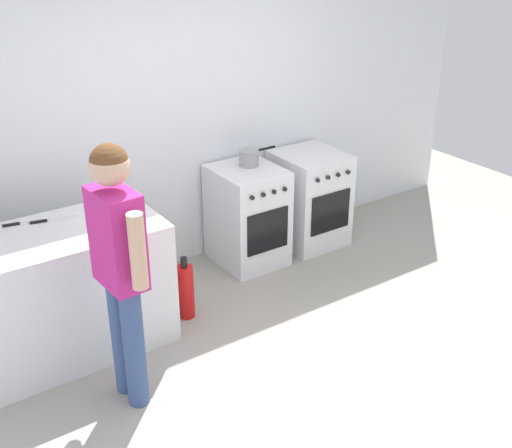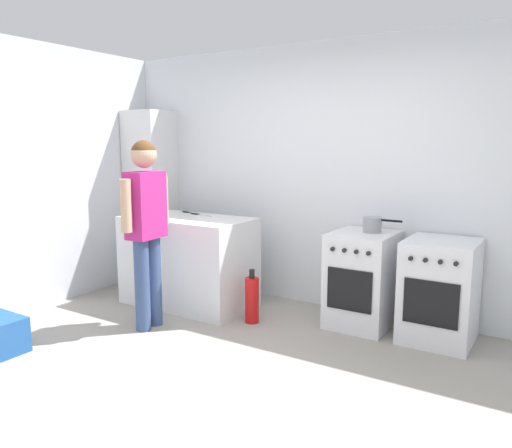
# 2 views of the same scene
# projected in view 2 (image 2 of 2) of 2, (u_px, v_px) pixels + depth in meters

# --- Properties ---
(ground_plane) EXTENTS (8.00, 8.00, 0.00)m
(ground_plane) POSITION_uv_depth(u_px,v_px,m) (229.00, 384.00, 3.41)
(ground_plane) COLOR gray
(back_wall) EXTENTS (6.00, 0.10, 2.60)m
(back_wall) POSITION_uv_depth(u_px,v_px,m) (344.00, 178.00, 4.83)
(back_wall) COLOR silver
(back_wall) RESTS_ON ground
(side_wall_left) EXTENTS (0.10, 3.10, 2.60)m
(side_wall_left) POSITION_uv_depth(u_px,v_px,m) (36.00, 177.00, 4.90)
(side_wall_left) COLOR silver
(side_wall_left) RESTS_ON ground
(counter_unit) EXTENTS (1.30, 0.70, 0.90)m
(counter_unit) POSITION_uv_depth(u_px,v_px,m) (188.00, 261.00, 5.05)
(counter_unit) COLOR silver
(counter_unit) RESTS_ON ground
(oven_left) EXTENTS (0.53, 0.62, 0.85)m
(oven_left) POSITION_uv_depth(u_px,v_px,m) (362.00, 279.00, 4.47)
(oven_left) COLOR silver
(oven_left) RESTS_ON ground
(oven_right) EXTENTS (0.56, 0.62, 0.85)m
(oven_right) POSITION_uv_depth(u_px,v_px,m) (440.00, 291.00, 4.12)
(oven_right) COLOR silver
(oven_right) RESTS_ON ground
(pot) EXTENTS (0.34, 0.16, 0.14)m
(pot) POSITION_uv_depth(u_px,v_px,m) (373.00, 225.00, 4.41)
(pot) COLOR gray
(pot) RESTS_ON oven_left
(knife_chef) EXTENTS (0.31, 0.09, 0.01)m
(knife_chef) POSITION_uv_depth(u_px,v_px,m) (200.00, 215.00, 5.12)
(knife_chef) COLOR silver
(knife_chef) RESTS_ON counter_unit
(knife_utility) EXTENTS (0.25, 0.07, 0.01)m
(knife_utility) POSITION_uv_depth(u_px,v_px,m) (190.00, 213.00, 5.28)
(knife_utility) COLOR silver
(knife_utility) RESTS_ON counter_unit
(person) EXTENTS (0.22, 0.57, 1.66)m
(person) POSITION_uv_depth(u_px,v_px,m) (146.00, 218.00, 4.32)
(person) COLOR #384C7A
(person) RESTS_ON ground
(fire_extinguisher) EXTENTS (0.13, 0.13, 0.50)m
(fire_extinguisher) POSITION_uv_depth(u_px,v_px,m) (252.00, 299.00, 4.57)
(fire_extinguisher) COLOR red
(fire_extinguisher) RESTS_ON ground
(larder_cabinet) EXTENTS (0.48, 0.44, 2.00)m
(larder_cabinet) POSITION_uv_depth(u_px,v_px,m) (151.00, 198.00, 5.86)
(larder_cabinet) COLOR silver
(larder_cabinet) RESTS_ON ground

